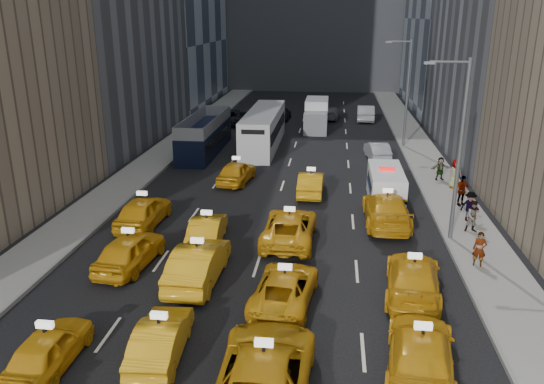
{
  "coord_description": "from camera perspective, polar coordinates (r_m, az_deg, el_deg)",
  "views": [
    {
      "loc": [
        3.19,
        -13.55,
        10.82
      ],
      "look_at": [
        0.15,
        12.67,
        2.0
      ],
      "focal_mm": 35.0,
      "sensor_mm": 36.0,
      "label": 1
    }
  ],
  "objects": [
    {
      "name": "double_decker",
      "position": [
        44.25,
        -7.23,
        6.16
      ],
      "size": [
        2.62,
        10.42,
        3.02
      ],
      "rotation": [
        0.0,
        0.0,
        0.03
      ],
      "color": "black",
      "rests_on": "ground"
    },
    {
      "name": "taxi_16",
      "position": [
        35.95,
        -3.83,
        2.17
      ],
      "size": [
        2.35,
        4.62,
        1.51
      ],
      "primitive_type": "imported",
      "rotation": [
        0.0,
        0.0,
        3.01
      ],
      "color": "orange",
      "rests_on": "ground"
    },
    {
      "name": "city_bus",
      "position": [
        45.71,
        -0.92,
        6.78
      ],
      "size": [
        2.61,
        12.14,
        3.13
      ],
      "rotation": [
        0.0,
        0.0,
        0.01
      ],
      "color": "silver",
      "rests_on": "ground"
    },
    {
      "name": "curb_west",
      "position": [
        41.85,
        -10.65,
        3.3
      ],
      "size": [
        0.15,
        90.0,
        0.18
      ],
      "primitive_type": "cube",
      "color": "slate",
      "rests_on": "ground"
    },
    {
      "name": "taxi_17",
      "position": [
        33.62,
        4.21,
        0.94
      ],
      "size": [
        1.57,
        4.39,
        1.44
      ],
      "primitive_type": "imported",
      "rotation": [
        0.0,
        0.0,
        3.13
      ],
      "color": "orange",
      "rests_on": "ground"
    },
    {
      "name": "pedestrian_3",
      "position": [
        33.0,
        19.73,
        0.15
      ],
      "size": [
        1.17,
        0.83,
        1.82
      ],
      "primitive_type": "imported",
      "rotation": [
        0.0,
        0.0,
        0.36
      ],
      "color": "gray",
      "rests_on": "sidewalk_east"
    },
    {
      "name": "pedestrian_1",
      "position": [
        29.2,
        20.89,
        -2.47
      ],
      "size": [
        0.84,
        0.49,
        1.68
      ],
      "primitive_type": "imported",
      "rotation": [
        0.0,
        0.0,
        0.06
      ],
      "color": "gray",
      "rests_on": "sidewalk_east"
    },
    {
      "name": "misc_car_4",
      "position": [
        58.55,
        10.03,
        8.39
      ],
      "size": [
        1.92,
        5.15,
        1.68
      ],
      "primitive_type": "imported",
      "rotation": [
        0.0,
        0.0,
        3.11
      ],
      "color": "#969A9D",
      "rests_on": "ground"
    },
    {
      "name": "taxi_15",
      "position": [
        29.4,
        12.21,
        -1.81
      ],
      "size": [
        2.4,
        5.8,
        1.68
      ],
      "primitive_type": "imported",
      "rotation": [
        0.0,
        0.0,
        3.15
      ],
      "color": "orange",
      "rests_on": "ground"
    },
    {
      "name": "taxi_13",
      "position": [
        26.54,
        -6.98,
        -4.07
      ],
      "size": [
        1.79,
        4.37,
        1.41
      ],
      "primitive_type": "imported",
      "rotation": [
        0.0,
        0.0,
        3.21
      ],
      "color": "orange",
      "rests_on": "ground"
    },
    {
      "name": "pedestrian_2",
      "position": [
        30.66,
        20.5,
        -1.46
      ],
      "size": [
        1.13,
        0.6,
        1.66
      ],
      "primitive_type": "imported",
      "rotation": [
        0.0,
        0.0,
        0.16
      ],
      "color": "gray",
      "rests_on": "sidewalk_east"
    },
    {
      "name": "misc_car_2",
      "position": [
        58.96,
        6.35,
        8.46
      ],
      "size": [
        2.52,
        4.9,
        1.36
      ],
      "primitive_type": "imported",
      "rotation": [
        0.0,
        0.0,
        3.01
      ],
      "color": "slate",
      "rests_on": "ground"
    },
    {
      "name": "taxi_11",
      "position": [
        22.39,
        14.92,
        -8.92
      ],
      "size": [
        2.73,
        5.44,
        1.52
      ],
      "primitive_type": "imported",
      "rotation": [
        0.0,
        0.0,
        3.02
      ],
      "color": "orange",
      "rests_on": "ground"
    },
    {
      "name": "taxi_10",
      "position": [
        21.18,
        1.39,
        -10.19
      ],
      "size": [
        2.68,
        4.97,
        1.33
      ],
      "primitive_type": "imported",
      "rotation": [
        0.0,
        0.0,
        3.04
      ],
      "color": "orange",
      "rests_on": "ground"
    },
    {
      "name": "taxi_12",
      "position": [
        29.35,
        -13.67,
        -2.02
      ],
      "size": [
        2.06,
        4.78,
        1.61
      ],
      "primitive_type": "imported",
      "rotation": [
        0.0,
        0.0,
        3.11
      ],
      "color": "orange",
      "rests_on": "ground"
    },
    {
      "name": "taxi_9",
      "position": [
        22.9,
        -7.94,
        -7.59
      ],
      "size": [
        1.88,
        5.08,
        1.66
      ],
      "primitive_type": "imported",
      "rotation": [
        0.0,
        0.0,
        3.12
      ],
      "color": "orange",
      "rests_on": "ground"
    },
    {
      "name": "sidewalk_east",
      "position": [
        40.68,
        16.72,
        2.37
      ],
      "size": [
        3.0,
        90.0,
        0.15
      ],
      "primitive_type": "cube",
      "color": "gray",
      "rests_on": "ground"
    },
    {
      "name": "taxi_14",
      "position": [
        26.57,
        1.88,
        -3.8
      ],
      "size": [
        2.62,
        5.47,
        1.5
      ],
      "primitive_type": "imported",
      "rotation": [
        0.0,
        0.0,
        3.12
      ],
      "color": "orange",
      "rests_on": "ground"
    },
    {
      "name": "taxi_7",
      "position": [
        18.05,
        15.68,
        -16.27
      ],
      "size": [
        2.75,
        5.33,
        1.48
      ],
      "primitive_type": "imported",
      "rotation": [
        0.0,
        0.0,
        3.0
      ],
      "color": "orange",
      "rests_on": "ground"
    },
    {
      "name": "taxi_5",
      "position": [
        18.51,
        -11.88,
        -15.22
      ],
      "size": [
        1.69,
        4.18,
        1.35
      ],
      "primitive_type": "imported",
      "rotation": [
        0.0,
        0.0,
        3.21
      ],
      "color": "orange",
      "rests_on": "ground"
    },
    {
      "name": "misc_car_0",
      "position": [
        42.61,
        11.25,
        4.38
      ],
      "size": [
        1.99,
        4.4,
        1.4
      ],
      "primitive_type": "imported",
      "rotation": [
        0.0,
        0.0,
        3.27
      ],
      "color": "#ABADB3",
      "rests_on": "ground"
    },
    {
      "name": "misc_car_3",
      "position": [
        58.16,
        1.1,
        8.45
      ],
      "size": [
        1.82,
        4.16,
        1.4
      ],
      "primitive_type": "imported",
      "rotation": [
        0.0,
        0.0,
        3.1
      ],
      "color": "black",
      "rests_on": "ground"
    },
    {
      "name": "misc_car_1",
      "position": [
        56.01,
        -4.14,
        8.08
      ],
      "size": [
        2.95,
        5.62,
        1.51
      ],
      "primitive_type": "imported",
      "rotation": [
        0.0,
        0.0,
        3.22
      ],
      "color": "black",
      "rests_on": "ground"
    },
    {
      "name": "ground",
      "position": [
        17.63,
        -5.57,
        -19.48
      ],
      "size": [
        160.0,
        160.0,
        0.0
      ],
      "primitive_type": "plane",
      "color": "black",
      "rests_on": "ground"
    },
    {
      "name": "streetlight_far",
      "position": [
        46.32,
        14.23,
        10.61
      ],
      "size": [
        2.15,
        0.22,
        9.0
      ],
      "color": "#595B60",
      "rests_on": "ground"
    },
    {
      "name": "box_truck",
      "position": [
        53.07,
        4.8,
        8.23
      ],
      "size": [
        2.86,
        6.61,
        2.93
      ],
      "rotation": [
        0.0,
        0.0,
        -0.11
      ],
      "color": "white",
      "rests_on": "ground"
    },
    {
      "name": "taxi_4",
      "position": [
        19.13,
        -22.91,
        -15.24
      ],
      "size": [
        1.61,
        3.91,
        1.33
      ],
      "primitive_type": "imported",
      "rotation": [
        0.0,
        0.0,
        3.13
      ],
      "color": "orange",
      "rests_on": "ground"
    },
    {
      "name": "nypd_van",
      "position": [
        32.75,
        12.12,
        0.58
      ],
      "size": [
        2.24,
        5.17,
        2.18
      ],
      "rotation": [
        0.0,
        0.0,
        -0.05
      ],
      "color": "white",
      "rests_on": "ground"
    },
    {
      "name": "streetlight_near",
      "position": [
        26.9,
        19.37,
        4.75
      ],
      "size": [
        2.15,
        0.22,
        9.0
      ],
      "color": "#595B60",
      "rests_on": "ground"
    },
    {
      "name": "sidewalk_west",
      "position": [
        42.3,
        -12.53,
        3.32
      ],
      "size": [
        3.0,
        90.0,
        0.15
      ],
      "primitive_type": "cube",
      "color": "gray",
      "rests_on": "ground"
    },
    {
      "name": "curb_east",
      "position": [
        40.44,
        14.7,
        2.48
      ],
      "size": [
        0.15,
        90.0,
        0.18
      ],
      "primitive_type": "cube",
      "color": "slate",
      "rests_on": "ground"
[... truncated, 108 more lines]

